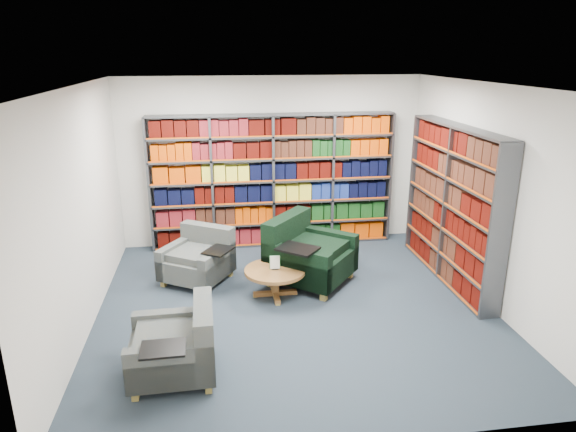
{
  "coord_description": "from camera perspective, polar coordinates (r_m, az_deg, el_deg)",
  "views": [
    {
      "loc": [
        -0.96,
        -5.91,
        3.17
      ],
      "look_at": [
        0.0,
        0.6,
        1.05
      ],
      "focal_mm": 32.0,
      "sensor_mm": 36.0,
      "label": 1
    }
  ],
  "objects": [
    {
      "name": "chair_teal_left",
      "position": [
        7.53,
        -9.76,
        -4.77
      ],
      "size": [
        1.14,
        1.14,
        0.76
      ],
      "color": "#0A1C36",
      "rests_on": "ground"
    },
    {
      "name": "chair_teal_front",
      "position": [
        5.47,
        -11.86,
        -14.12
      ],
      "size": [
        0.86,
        1.0,
        0.77
      ],
      "color": "#0A1C36",
      "rests_on": "ground"
    },
    {
      "name": "bookshelf_back",
      "position": [
        8.56,
        -1.7,
        3.85
      ],
      "size": [
        4.0,
        0.28,
        2.2
      ],
      "color": "#47494F",
      "rests_on": "ground"
    },
    {
      "name": "chair_green_right",
      "position": [
        7.36,
        1.87,
        -4.45
      ],
      "size": [
        1.44,
        1.45,
        0.94
      ],
      "color": "black",
      "rests_on": "ground"
    },
    {
      "name": "coffee_table",
      "position": [
        6.93,
        -1.46,
        -6.53
      ],
      "size": [
        0.82,
        0.82,
        0.58
      ],
      "color": "brown",
      "rests_on": "ground"
    },
    {
      "name": "bookshelf_right",
      "position": [
        7.58,
        17.79,
        1.14
      ],
      "size": [
        0.28,
        2.5,
        2.2
      ],
      "color": "#47494F",
      "rests_on": "ground"
    },
    {
      "name": "room_shell",
      "position": [
        6.24,
        0.8,
        1.39
      ],
      "size": [
        5.02,
        5.02,
        2.82
      ],
      "color": "#192330",
      "rests_on": "ground"
    }
  ]
}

